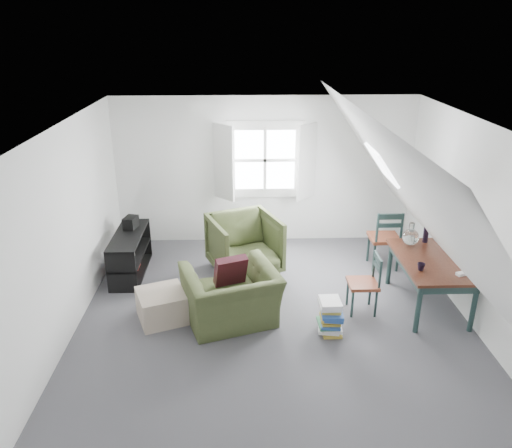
{
  "coord_description": "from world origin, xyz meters",
  "views": [
    {
      "loc": [
        -0.4,
        -5.35,
        3.59
      ],
      "look_at": [
        -0.22,
        0.6,
        1.16
      ],
      "focal_mm": 35.0,
      "sensor_mm": 36.0,
      "label": 1
    }
  ],
  "objects_px": {
    "armchair_far": "(245,271)",
    "ottoman": "(162,306)",
    "armchair_near": "(231,321)",
    "magazine_stack": "(331,317)",
    "dining_table": "(431,266)",
    "media_shelf": "(130,257)",
    "dining_chair_near": "(365,283)",
    "dining_chair_far": "(385,238)"
  },
  "relations": [
    {
      "from": "armchair_far",
      "to": "ottoman",
      "type": "height_order",
      "value": "armchair_far"
    },
    {
      "from": "armchair_far",
      "to": "armchair_near",
      "type": "bearing_deg",
      "value": -119.29
    },
    {
      "from": "magazine_stack",
      "to": "armchair_far",
      "type": "bearing_deg",
      "value": 121.87
    },
    {
      "from": "ottoman",
      "to": "dining_table",
      "type": "bearing_deg",
      "value": 3.56
    },
    {
      "from": "armchair_far",
      "to": "media_shelf",
      "type": "xyz_separation_m",
      "value": [
        -1.74,
        -0.04,
        0.29
      ]
    },
    {
      "from": "armchair_far",
      "to": "dining_chair_near",
      "type": "bearing_deg",
      "value": -58.79
    },
    {
      "from": "ottoman",
      "to": "media_shelf",
      "type": "height_order",
      "value": "media_shelf"
    },
    {
      "from": "media_shelf",
      "to": "dining_table",
      "type": "bearing_deg",
      "value": -11.61
    },
    {
      "from": "dining_table",
      "to": "media_shelf",
      "type": "height_order",
      "value": "dining_table"
    },
    {
      "from": "armchair_near",
      "to": "dining_chair_far",
      "type": "xyz_separation_m",
      "value": [
        2.35,
        1.46,
        0.5
      ]
    },
    {
      "from": "armchair_far",
      "to": "ottoman",
      "type": "relative_size",
      "value": 1.7
    },
    {
      "from": "dining_table",
      "to": "dining_chair_near",
      "type": "xyz_separation_m",
      "value": [
        -0.88,
        -0.11,
        -0.18
      ]
    },
    {
      "from": "magazine_stack",
      "to": "ottoman",
      "type": "bearing_deg",
      "value": 170.11
    },
    {
      "from": "ottoman",
      "to": "magazine_stack",
      "type": "relative_size",
      "value": 1.32
    },
    {
      "from": "dining_chair_near",
      "to": "magazine_stack",
      "type": "height_order",
      "value": "dining_chair_near"
    },
    {
      "from": "dining_chair_far",
      "to": "armchair_far",
      "type": "bearing_deg",
      "value": -1.99
    },
    {
      "from": "ottoman",
      "to": "magazine_stack",
      "type": "distance_m",
      "value": 2.15
    },
    {
      "from": "dining_chair_far",
      "to": "media_shelf",
      "type": "distance_m",
      "value": 3.91
    },
    {
      "from": "armchair_far",
      "to": "media_shelf",
      "type": "relative_size",
      "value": 0.78
    },
    {
      "from": "magazine_stack",
      "to": "media_shelf",
      "type": "bearing_deg",
      "value": 149.62
    },
    {
      "from": "dining_chair_near",
      "to": "media_shelf",
      "type": "xyz_separation_m",
      "value": [
        -3.31,
        1.15,
        -0.13
      ]
    },
    {
      "from": "ottoman",
      "to": "dining_chair_near",
      "type": "distance_m",
      "value": 2.66
    },
    {
      "from": "armchair_near",
      "to": "armchair_far",
      "type": "height_order",
      "value": "armchair_far"
    },
    {
      "from": "dining_chair_far",
      "to": "magazine_stack",
      "type": "xyz_separation_m",
      "value": [
        -1.12,
        -1.74,
        -0.28
      ]
    },
    {
      "from": "ottoman",
      "to": "dining_chair_near",
      "type": "bearing_deg",
      "value": 2.45
    },
    {
      "from": "dining_chair_far",
      "to": "media_shelf",
      "type": "height_order",
      "value": "dining_chair_far"
    },
    {
      "from": "media_shelf",
      "to": "magazine_stack",
      "type": "height_order",
      "value": "media_shelf"
    },
    {
      "from": "media_shelf",
      "to": "magazine_stack",
      "type": "xyz_separation_m",
      "value": [
        2.78,
        -1.63,
        -0.07
      ]
    },
    {
      "from": "dining_chair_far",
      "to": "dining_chair_near",
      "type": "xyz_separation_m",
      "value": [
        -0.6,
        -1.26,
        -0.08
      ]
    },
    {
      "from": "dining_chair_far",
      "to": "magazine_stack",
      "type": "height_order",
      "value": "dining_chair_far"
    },
    {
      "from": "dining_chair_far",
      "to": "media_shelf",
      "type": "bearing_deg",
      "value": -2.13
    },
    {
      "from": "media_shelf",
      "to": "armchair_near",
      "type": "bearing_deg",
      "value": -38.7
    },
    {
      "from": "armchair_far",
      "to": "dining_chair_near",
      "type": "distance_m",
      "value": 2.01
    },
    {
      "from": "magazine_stack",
      "to": "armchair_near",
      "type": "bearing_deg",
      "value": 167.18
    },
    {
      "from": "armchair_far",
      "to": "media_shelf",
      "type": "distance_m",
      "value": 1.76
    },
    {
      "from": "dining_chair_far",
      "to": "magazine_stack",
      "type": "distance_m",
      "value": 2.09
    },
    {
      "from": "ottoman",
      "to": "magazine_stack",
      "type": "bearing_deg",
      "value": -9.89
    },
    {
      "from": "dining_chair_far",
      "to": "magazine_stack",
      "type": "bearing_deg",
      "value": 53.36
    },
    {
      "from": "armchair_far",
      "to": "dining_chair_far",
      "type": "relative_size",
      "value": 1.02
    },
    {
      "from": "dining_chair_far",
      "to": "magazine_stack",
      "type": "relative_size",
      "value": 2.2
    },
    {
      "from": "dining_table",
      "to": "magazine_stack",
      "type": "distance_m",
      "value": 1.57
    },
    {
      "from": "dining_chair_near",
      "to": "armchair_near",
      "type": "bearing_deg",
      "value": -70.36
    }
  ]
}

